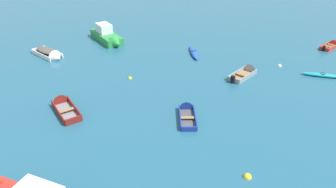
{
  "coord_description": "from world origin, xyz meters",
  "views": [
    {
      "loc": [
        3.5,
        3.0,
        11.43
      ],
      "look_at": [
        0.0,
        22.75,
        0.15
      ],
      "focal_mm": 31.82,
      "sensor_mm": 36.0,
      "label": 1
    }
  ],
  "objects_px": {
    "mooring_buoy_far_field": "(247,177)",
    "rowboat_maroon_back_row_right": "(63,105)",
    "motor_launch_green_near_left": "(108,36)",
    "rowboat_grey_midfield_right": "(247,72)",
    "rowboat_red_near_camera": "(332,45)",
    "rowboat_white_far_back": "(50,54)",
    "mooring_buoy_between_boats_left": "(130,78)",
    "kayak_blue_cluster_outer": "(194,52)",
    "kayak_turquoise_outer_left": "(322,75)",
    "rowboat_deep_blue_distant_center": "(187,111)",
    "mooring_buoy_trailing": "(279,66)"
  },
  "relations": [
    {
      "from": "kayak_turquoise_outer_left",
      "to": "mooring_buoy_far_field",
      "type": "xyz_separation_m",
      "value": [
        -7.1,
        -13.45,
        -0.16
      ]
    },
    {
      "from": "rowboat_maroon_back_row_right",
      "to": "rowboat_red_near_camera",
      "type": "bearing_deg",
      "value": 36.2
    },
    {
      "from": "kayak_turquoise_outer_left",
      "to": "rowboat_white_far_back",
      "type": "relative_size",
      "value": 0.82
    },
    {
      "from": "kayak_blue_cluster_outer",
      "to": "mooring_buoy_trailing",
      "type": "distance_m",
      "value": 8.46
    },
    {
      "from": "motor_launch_green_near_left",
      "to": "rowboat_deep_blue_distant_center",
      "type": "height_order",
      "value": "motor_launch_green_near_left"
    },
    {
      "from": "rowboat_white_far_back",
      "to": "kayak_turquoise_outer_left",
      "type": "bearing_deg",
      "value": 0.03
    },
    {
      "from": "rowboat_maroon_back_row_right",
      "to": "mooring_buoy_trailing",
      "type": "distance_m",
      "value": 19.55
    },
    {
      "from": "rowboat_red_near_camera",
      "to": "rowboat_grey_midfield_right",
      "type": "bearing_deg",
      "value": -137.47
    },
    {
      "from": "motor_launch_green_near_left",
      "to": "mooring_buoy_between_boats_left",
      "type": "xyz_separation_m",
      "value": [
        5.14,
        -8.78,
        -0.59
      ]
    },
    {
      "from": "kayak_blue_cluster_outer",
      "to": "mooring_buoy_between_boats_left",
      "type": "distance_m",
      "value": 8.24
    },
    {
      "from": "rowboat_grey_midfield_right",
      "to": "kayak_blue_cluster_outer",
      "type": "height_order",
      "value": "rowboat_grey_midfield_right"
    },
    {
      "from": "rowboat_red_near_camera",
      "to": "rowboat_white_far_back",
      "type": "height_order",
      "value": "rowboat_white_far_back"
    },
    {
      "from": "rowboat_red_near_camera",
      "to": "rowboat_deep_blue_distant_center",
      "type": "distance_m",
      "value": 21.28
    },
    {
      "from": "motor_launch_green_near_left",
      "to": "kayak_turquoise_outer_left",
      "type": "height_order",
      "value": "motor_launch_green_near_left"
    },
    {
      "from": "motor_launch_green_near_left",
      "to": "rowboat_grey_midfield_right",
      "type": "xyz_separation_m",
      "value": [
        15.14,
        -6.08,
        -0.4
      ]
    },
    {
      "from": "motor_launch_green_near_left",
      "to": "mooring_buoy_trailing",
      "type": "height_order",
      "value": "motor_launch_green_near_left"
    },
    {
      "from": "rowboat_grey_midfield_right",
      "to": "mooring_buoy_far_field",
      "type": "bearing_deg",
      "value": -92.84
    },
    {
      "from": "mooring_buoy_far_field",
      "to": "rowboat_maroon_back_row_right",
      "type": "bearing_deg",
      "value": 159.6
    },
    {
      "from": "rowboat_deep_blue_distant_center",
      "to": "motor_launch_green_near_left",
      "type": "bearing_deg",
      "value": 128.51
    },
    {
      "from": "mooring_buoy_far_field",
      "to": "kayak_blue_cluster_outer",
      "type": "bearing_deg",
      "value": 105.06
    },
    {
      "from": "rowboat_grey_midfield_right",
      "to": "rowboat_white_far_back",
      "type": "distance_m",
      "value": 19.2
    },
    {
      "from": "rowboat_deep_blue_distant_center",
      "to": "rowboat_white_far_back",
      "type": "height_order",
      "value": "rowboat_white_far_back"
    },
    {
      "from": "mooring_buoy_trailing",
      "to": "motor_launch_green_near_left",
      "type": "bearing_deg",
      "value": 168.2
    },
    {
      "from": "rowboat_red_near_camera",
      "to": "rowboat_deep_blue_distant_center",
      "type": "bearing_deg",
      "value": -131.29
    },
    {
      "from": "motor_launch_green_near_left",
      "to": "mooring_buoy_far_field",
      "type": "relative_size",
      "value": 12.56
    },
    {
      "from": "rowboat_red_near_camera",
      "to": "rowboat_maroon_back_row_right",
      "type": "distance_m",
      "value": 28.47
    },
    {
      "from": "rowboat_red_near_camera",
      "to": "mooring_buoy_between_boats_left",
      "type": "bearing_deg",
      "value": -149.65
    },
    {
      "from": "rowboat_red_near_camera",
      "to": "mooring_buoy_trailing",
      "type": "distance_m",
      "value": 9.1
    },
    {
      "from": "kayak_turquoise_outer_left",
      "to": "rowboat_grey_midfield_right",
      "type": "relative_size",
      "value": 1.0
    },
    {
      "from": "kayak_turquoise_outer_left",
      "to": "rowboat_grey_midfield_right",
      "type": "bearing_deg",
      "value": -174.77
    },
    {
      "from": "rowboat_maroon_back_row_right",
      "to": "kayak_turquoise_outer_left",
      "type": "distance_m",
      "value": 21.73
    },
    {
      "from": "rowboat_white_far_back",
      "to": "mooring_buoy_between_boats_left",
      "type": "xyz_separation_m",
      "value": [
        9.2,
        -3.28,
        -0.34
      ]
    },
    {
      "from": "rowboat_red_near_camera",
      "to": "kayak_turquoise_outer_left",
      "type": "height_order",
      "value": "rowboat_red_near_camera"
    },
    {
      "from": "rowboat_red_near_camera",
      "to": "rowboat_white_far_back",
      "type": "xyz_separation_m",
      "value": [
        -28.71,
        -8.15,
        0.18
      ]
    },
    {
      "from": "rowboat_deep_blue_distant_center",
      "to": "rowboat_maroon_back_row_right",
      "type": "distance_m",
      "value": 8.97
    },
    {
      "from": "mooring_buoy_between_boats_left",
      "to": "mooring_buoy_trailing",
      "type": "xyz_separation_m",
      "value": [
        13.12,
        4.97,
        0.0
      ]
    },
    {
      "from": "kayak_blue_cluster_outer",
      "to": "rowboat_white_far_back",
      "type": "xyz_separation_m",
      "value": [
        -14.03,
        -3.4,
        0.17
      ]
    },
    {
      "from": "rowboat_white_far_back",
      "to": "kayak_blue_cluster_outer",
      "type": "bearing_deg",
      "value": 13.63
    },
    {
      "from": "rowboat_maroon_back_row_right",
      "to": "rowboat_white_far_back",
      "type": "distance_m",
      "value": 10.39
    },
    {
      "from": "rowboat_deep_blue_distant_center",
      "to": "mooring_buoy_trailing",
      "type": "xyz_separation_m",
      "value": [
        7.64,
        9.53,
        -0.16
      ]
    },
    {
      "from": "mooring_buoy_trailing",
      "to": "rowboat_deep_blue_distant_center",
      "type": "bearing_deg",
      "value": -128.73
    },
    {
      "from": "rowboat_red_near_camera",
      "to": "rowboat_white_far_back",
      "type": "distance_m",
      "value": 29.85
    },
    {
      "from": "rowboat_red_near_camera",
      "to": "mooring_buoy_far_field",
      "type": "relative_size",
      "value": 6.37
    },
    {
      "from": "rowboat_maroon_back_row_right",
      "to": "mooring_buoy_far_field",
      "type": "relative_size",
      "value": 7.66
    },
    {
      "from": "rowboat_white_far_back",
      "to": "rowboat_red_near_camera",
      "type": "bearing_deg",
      "value": 15.85
    },
    {
      "from": "kayak_turquoise_outer_left",
      "to": "mooring_buoy_far_field",
      "type": "distance_m",
      "value": 15.21
    },
    {
      "from": "rowboat_maroon_back_row_right",
      "to": "mooring_buoy_far_field",
      "type": "distance_m",
      "value": 13.68
    },
    {
      "from": "motor_launch_green_near_left",
      "to": "mooring_buoy_trailing",
      "type": "relative_size",
      "value": 13.87
    },
    {
      "from": "rowboat_maroon_back_row_right",
      "to": "kayak_turquoise_outer_left",
      "type": "xyz_separation_m",
      "value": [
        19.92,
        8.68,
        -0.04
      ]
    },
    {
      "from": "kayak_blue_cluster_outer",
      "to": "rowboat_red_near_camera",
      "type": "bearing_deg",
      "value": 17.94
    }
  ]
}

